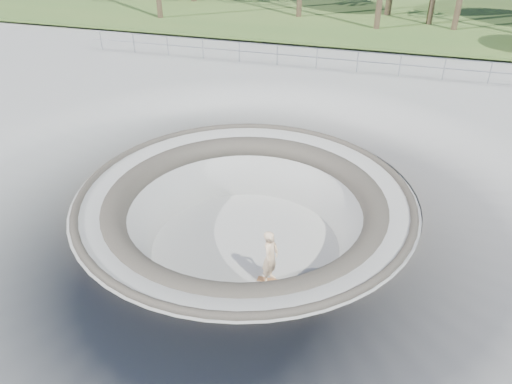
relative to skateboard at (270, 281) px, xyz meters
The scene contains 6 objects.
ground 2.69m from the skateboard, 128.31° to the left, with size 180.00×180.00×0.00m, color gray.
skate_bowl 1.97m from the skateboard, 128.31° to the left, with size 14.00×14.00×4.10m.
distant_hills 59.00m from the skateboard, 87.50° to the left, with size 103.20×45.00×28.60m.
safety_railing 13.83m from the skateboard, 95.14° to the left, with size 25.00×0.06×1.03m.
skateboard is the anchor object (origin of this frame).
skater 0.88m from the skateboard, 26.57° to the left, with size 0.63×0.41×1.73m, color beige.
Camera 1 is at (3.87, -12.23, 8.11)m, focal length 35.00 mm.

